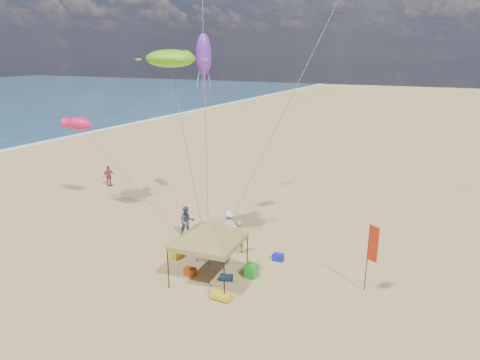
{
  "coord_description": "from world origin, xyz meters",
  "views": [
    {
      "loc": [
        9.69,
        -16.33,
        10.4
      ],
      "look_at": [
        0.0,
        3.0,
        4.0
      ],
      "focal_mm": 31.82,
      "sensor_mm": 36.0,
      "label": 1
    }
  ],
  "objects_px": {
    "cooler_blue": "(278,257)",
    "chair_yellow": "(175,252)",
    "feather_flag": "(372,248)",
    "chair_green": "(251,271)",
    "cooler_red": "(190,272)",
    "canopy_tent": "(208,223)",
    "person_near_b": "(187,222)",
    "beach_cart": "(221,295)",
    "person_far_a": "(109,176)",
    "person_near_c": "(229,225)",
    "person_near_a": "(239,237)"
  },
  "relations": [
    {
      "from": "chair_yellow",
      "to": "feather_flag",
      "type": "bearing_deg",
      "value": 6.76
    },
    {
      "from": "person_near_a",
      "to": "chair_green",
      "type": "bearing_deg",
      "value": 87.0
    },
    {
      "from": "person_near_b",
      "to": "person_far_a",
      "type": "bearing_deg",
      "value": 107.01
    },
    {
      "from": "beach_cart",
      "to": "person_near_c",
      "type": "relative_size",
      "value": 0.51
    },
    {
      "from": "beach_cart",
      "to": "canopy_tent",
      "type": "bearing_deg",
      "value": 135.96
    },
    {
      "from": "canopy_tent",
      "to": "beach_cart",
      "type": "xyz_separation_m",
      "value": [
        1.34,
        -1.3,
        -2.72
      ]
    },
    {
      "from": "person_near_a",
      "to": "cooler_blue",
      "type": "bearing_deg",
      "value": 139.67
    },
    {
      "from": "canopy_tent",
      "to": "person_near_a",
      "type": "bearing_deg",
      "value": 90.93
    },
    {
      "from": "canopy_tent",
      "to": "feather_flag",
      "type": "xyz_separation_m",
      "value": [
        7.02,
        2.24,
        -0.71
      ]
    },
    {
      "from": "cooler_red",
      "to": "chair_yellow",
      "type": "bearing_deg",
      "value": 145.87
    },
    {
      "from": "cooler_blue",
      "to": "person_near_b",
      "type": "xyz_separation_m",
      "value": [
        -5.96,
        0.45,
        0.76
      ]
    },
    {
      "from": "feather_flag",
      "to": "chair_green",
      "type": "distance_m",
      "value": 5.76
    },
    {
      "from": "cooler_red",
      "to": "chair_green",
      "type": "relative_size",
      "value": 0.77
    },
    {
      "from": "feather_flag",
      "to": "person_near_b",
      "type": "distance_m",
      "value": 10.93
    },
    {
      "from": "canopy_tent",
      "to": "person_near_b",
      "type": "distance_m",
      "value": 5.63
    },
    {
      "from": "beach_cart",
      "to": "person_near_a",
      "type": "bearing_deg",
      "value": 107.21
    },
    {
      "from": "cooler_red",
      "to": "person_far_a",
      "type": "bearing_deg",
      "value": 146.08
    },
    {
      "from": "cooler_blue",
      "to": "person_near_c",
      "type": "relative_size",
      "value": 0.3
    },
    {
      "from": "chair_yellow",
      "to": "person_near_c",
      "type": "relative_size",
      "value": 0.39
    },
    {
      "from": "cooler_blue",
      "to": "chair_yellow",
      "type": "xyz_separation_m",
      "value": [
        -5.01,
        -2.2,
        0.16
      ]
    },
    {
      "from": "person_near_b",
      "to": "person_far_a",
      "type": "relative_size",
      "value": 1.09
    },
    {
      "from": "cooler_blue",
      "to": "chair_green",
      "type": "xyz_separation_m",
      "value": [
        -0.55,
        -2.2,
        0.16
      ]
    },
    {
      "from": "chair_green",
      "to": "person_near_c",
      "type": "height_order",
      "value": "person_near_c"
    },
    {
      "from": "chair_green",
      "to": "feather_flag",
      "type": "bearing_deg",
      "value": 12.31
    },
    {
      "from": "feather_flag",
      "to": "person_far_a",
      "type": "height_order",
      "value": "feather_flag"
    },
    {
      "from": "feather_flag",
      "to": "person_near_b",
      "type": "xyz_separation_m",
      "value": [
        -10.75,
        1.49,
        -1.26
      ]
    },
    {
      "from": "cooler_red",
      "to": "beach_cart",
      "type": "xyz_separation_m",
      "value": [
        2.39,
        -1.21,
        0.01
      ]
    },
    {
      "from": "beach_cart",
      "to": "person_near_a",
      "type": "xyz_separation_m",
      "value": [
        -1.39,
        4.49,
        0.74
      ]
    },
    {
      "from": "person_far_a",
      "to": "cooler_red",
      "type": "bearing_deg",
      "value": -110.66
    },
    {
      "from": "feather_flag",
      "to": "cooler_red",
      "type": "relative_size",
      "value": 6.14
    },
    {
      "from": "person_near_c",
      "to": "cooler_blue",
      "type": "bearing_deg",
      "value": 159.87
    },
    {
      "from": "feather_flag",
      "to": "cooler_red",
      "type": "distance_m",
      "value": 8.64
    },
    {
      "from": "canopy_tent",
      "to": "person_near_c",
      "type": "bearing_deg",
      "value": 106.23
    },
    {
      "from": "cooler_red",
      "to": "person_near_b",
      "type": "height_order",
      "value": "person_near_b"
    },
    {
      "from": "person_near_a",
      "to": "chair_yellow",
      "type": "bearing_deg",
      "value": -4.57
    },
    {
      "from": "canopy_tent",
      "to": "person_far_a",
      "type": "distance_m",
      "value": 17.85
    },
    {
      "from": "feather_flag",
      "to": "beach_cart",
      "type": "relative_size",
      "value": 3.68
    },
    {
      "from": "beach_cart",
      "to": "person_far_a",
      "type": "relative_size",
      "value": 0.52
    },
    {
      "from": "feather_flag",
      "to": "cooler_blue",
      "type": "relative_size",
      "value": 6.14
    },
    {
      "from": "feather_flag",
      "to": "beach_cart",
      "type": "xyz_separation_m",
      "value": [
        -5.68,
        -3.54,
        -2.0
      ]
    },
    {
      "from": "beach_cart",
      "to": "person_far_a",
      "type": "xyz_separation_m",
      "value": [
        -16.41,
        10.64,
        0.66
      ]
    },
    {
      "from": "cooler_blue",
      "to": "person_far_a",
      "type": "height_order",
      "value": "person_far_a"
    },
    {
      "from": "feather_flag",
      "to": "person_near_c",
      "type": "relative_size",
      "value": 1.87
    },
    {
      "from": "chair_yellow",
      "to": "person_near_c",
      "type": "distance_m",
      "value": 3.75
    },
    {
      "from": "cooler_red",
      "to": "chair_yellow",
      "type": "distance_m",
      "value": 2.09
    },
    {
      "from": "cooler_blue",
      "to": "person_near_a",
      "type": "bearing_deg",
      "value": -177.92
    },
    {
      "from": "canopy_tent",
      "to": "beach_cart",
      "type": "distance_m",
      "value": 3.29
    },
    {
      "from": "feather_flag",
      "to": "chair_yellow",
      "type": "height_order",
      "value": "feather_flag"
    },
    {
      "from": "chair_yellow",
      "to": "person_far_a",
      "type": "relative_size",
      "value": 0.41
    },
    {
      "from": "feather_flag",
      "to": "beach_cart",
      "type": "bearing_deg",
      "value": -148.1
    }
  ]
}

